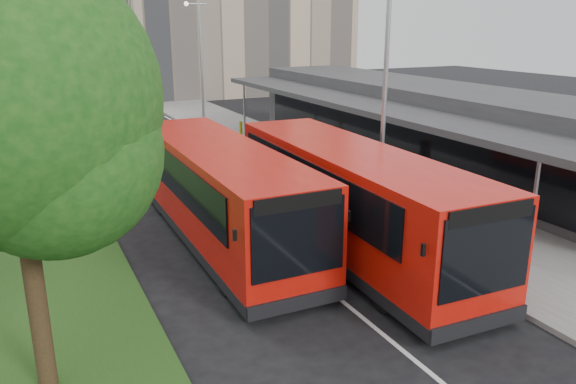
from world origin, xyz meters
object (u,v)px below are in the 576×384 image
tree_mid (8,83)px  car_near (124,96)px  tree_near (10,119)px  bus_main (351,200)px  lamp_post_far (200,57)px  bollard (241,131)px  tree_far (6,61)px  lamp_post_near (383,89)px  litter_bin (308,162)px  car_far (75,92)px  bus_second (221,194)px

tree_mid → car_near: bearing=72.8°
tree_near → bus_main: (8.94, 3.23, -3.62)m
bus_main → lamp_post_far: bearing=86.1°
lamp_post_far → bollard: lamp_post_far is taller
tree_near → tree_far: (0.00, 24.00, -0.45)m
tree_far → lamp_post_far: bearing=4.9°
tree_far → lamp_post_near: lamp_post_near is taller
tree_far → litter_bin: tree_far is taller
bollard → bus_main: bearing=-100.2°
lamp_post_far → car_far: lamp_post_far is taller
lamp_post_near → bollard: lamp_post_near is taller
lamp_post_near → bollard: bearing=86.7°
tree_far → car_near: bearing=62.4°
tree_near → bollard: bearing=59.4°
lamp_post_near → litter_bin: (0.92, 6.87, -4.08)m
bollard → car_near: (-2.96, 21.02, -0.14)m
tree_near → lamp_post_far: (11.13, 24.95, -0.56)m
tree_far → car_far: bearing=76.2°
lamp_post_far → bollard: (0.88, -4.66, -4.02)m
bus_second → car_far: bearing=90.8°
lamp_post_far → car_near: lamp_post_far is taller
car_near → bus_second: bearing=-96.6°
lamp_post_near → car_near: (-2.08, 36.36, -4.16)m
car_near → bollard: bearing=-83.1°
bus_main → car_near: size_ratio=3.52×
lamp_post_near → bus_second: size_ratio=0.71×
car_near → car_far: bearing=125.1°
bus_second → litter_bin: (6.40, 6.06, -0.98)m
car_far → lamp_post_near: bearing=-95.8°
tree_mid → tree_far: 12.00m
car_far → bus_second: bearing=-103.4°
tree_far → tree_near: bearing=-90.0°
tree_far → lamp_post_far: (11.13, 0.95, -0.11)m
tree_far → car_near: (9.05, 17.31, -4.27)m
tree_far → car_near: 19.99m
lamp_post_near → litter_bin: 8.04m
lamp_post_near → bus_main: size_ratio=0.69×
tree_mid → bollard: tree_mid is taller
bollard → car_far: size_ratio=0.31×
tree_near → bus_second: bearing=45.6°
lamp_post_far → bus_main: size_ratio=0.69×
bus_second → tree_mid: bearing=132.7°
lamp_post_far → bus_second: (-5.48, -19.19, -3.10)m
tree_far → car_near: size_ratio=2.29×
tree_far → bus_second: bearing=-72.8°
lamp_post_near → car_near: lamp_post_near is taller
tree_near → lamp_post_far: size_ratio=1.02×
bus_main → lamp_post_near: bearing=40.0°
bus_second → car_far: bus_second is taller
tree_near → tree_mid: bearing=90.0°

